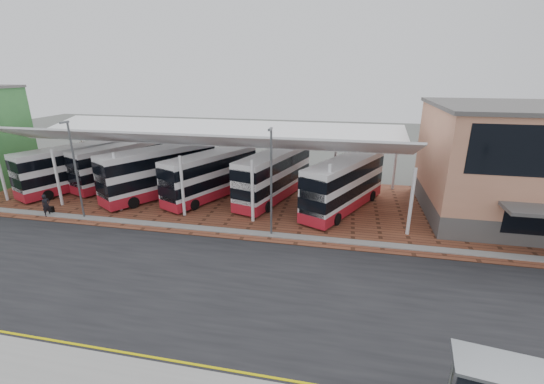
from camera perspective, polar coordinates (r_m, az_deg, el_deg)
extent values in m
plane|color=#4B4D49|center=(22.66, -8.63, -13.00)|extent=(140.00, 140.00, 0.00)
cube|color=black|center=(21.88, -9.55, -14.31)|extent=(120.00, 14.00, 0.02)
cube|color=brown|center=(33.52, 2.27, -1.88)|extent=(72.00, 16.00, 0.06)
cube|color=gray|center=(27.80, -4.22, -6.35)|extent=(120.00, 0.80, 0.14)
cube|color=#C3B701|center=(17.64, -17.22, -24.40)|extent=(120.00, 0.12, 0.01)
cube|color=#C3B701|center=(17.82, -16.73, -23.80)|extent=(120.00, 0.12, 0.01)
cylinder|color=white|center=(41.90, -36.74, 2.25)|extent=(0.26, 0.26, 5.20)
cylinder|color=white|center=(49.63, -27.46, 5.59)|extent=(0.26, 0.26, 4.60)
cylinder|color=white|center=(37.65, -30.63, 1.89)|extent=(0.26, 0.26, 5.20)
cylinder|color=white|center=(46.10, -21.61, 5.52)|extent=(0.26, 0.26, 4.60)
cylinder|color=white|center=(33.93, -23.08, 1.43)|extent=(0.26, 0.26, 5.20)
cylinder|color=white|center=(43.12, -14.89, 5.37)|extent=(0.26, 0.26, 4.60)
cylinder|color=white|center=(30.95, -13.89, 0.82)|extent=(0.26, 0.26, 5.20)
cylinder|color=white|center=(40.81, -7.30, 5.11)|extent=(0.26, 0.26, 4.60)
cylinder|color=white|center=(28.91, -3.09, 0.09)|extent=(0.26, 0.26, 5.20)
cylinder|color=white|center=(39.29, 1.04, 4.72)|extent=(0.26, 0.26, 4.60)
cylinder|color=white|center=(28.03, 8.85, -0.72)|extent=(0.26, 0.26, 5.20)
cylinder|color=white|center=(38.65, 9.83, 4.21)|extent=(0.26, 0.26, 4.60)
cylinder|color=white|center=(28.42, 21.00, -1.52)|extent=(0.26, 0.26, 5.20)
cylinder|color=white|center=(38.93, 18.69, 3.59)|extent=(0.26, 0.26, 4.60)
cube|color=white|center=(32.03, -12.71, 7.99)|extent=(37.00, 4.95, 1.95)
cube|color=white|center=(37.15, -9.14, 9.34)|extent=(37.00, 7.12, 1.43)
cube|color=#514E4D|center=(37.29, 36.34, -2.09)|extent=(18.00, 12.00, 1.80)
cylinder|color=#55595D|center=(33.12, -28.36, 2.78)|extent=(0.16, 0.16, 8.00)
cube|color=#55595D|center=(32.18, -29.80, 9.48)|extent=(0.15, 0.90, 0.15)
cylinder|color=#55595D|center=(25.99, -0.12, 1.20)|extent=(0.16, 0.16, 8.00)
cube|color=#55595D|center=(24.78, -0.28, 9.84)|extent=(0.15, 0.90, 0.15)
cube|color=white|center=(42.15, -28.62, 3.52)|extent=(6.54, 10.80, 4.19)
cube|color=#B01928|center=(42.57, -28.26, 1.31)|extent=(6.59, 10.86, 0.88)
cube|color=black|center=(42.25, -28.52, 2.94)|extent=(6.59, 10.86, 0.93)
cube|color=black|center=(41.91, -28.85, 4.99)|extent=(6.59, 10.86, 0.93)
cube|color=black|center=(40.27, -35.26, 1.56)|extent=(2.05, 0.97, 3.51)
cylinder|color=black|center=(42.42, -33.05, 0.21)|extent=(0.64, 1.00, 0.98)
cylinder|color=black|center=(40.23, -31.73, -0.43)|extent=(0.64, 1.00, 0.98)
cylinder|color=black|center=(45.15, -25.12, 2.49)|extent=(0.64, 1.00, 0.98)
cylinder|color=black|center=(43.10, -23.48, 2.00)|extent=(0.64, 1.00, 0.98)
cube|color=white|center=(41.72, -22.46, 4.18)|extent=(6.08, 10.57, 4.08)
cube|color=#B01928|center=(42.13, -22.18, 1.99)|extent=(6.13, 10.62, 0.85)
cube|color=black|center=(41.82, -22.39, 3.61)|extent=(6.13, 10.62, 0.90)
cube|color=black|center=(41.49, -22.65, 5.63)|extent=(6.13, 10.62, 0.90)
cube|color=black|center=(39.23, -28.60, 2.28)|extent=(2.02, 0.88, 3.42)
cylinder|color=black|center=(41.51, -26.84, 0.89)|extent=(0.60, 0.98, 0.95)
cylinder|color=black|center=(39.52, -25.10, 0.32)|extent=(0.60, 0.98, 0.95)
cylinder|color=black|center=(44.95, -19.57, 3.11)|extent=(0.60, 0.98, 0.95)
cylinder|color=black|center=(43.12, -17.65, 2.68)|extent=(0.60, 0.98, 0.95)
cube|color=white|center=(36.64, -17.14, 3.22)|extent=(8.09, 11.05, 4.44)
cube|color=#B01928|center=(37.15, -16.88, 0.54)|extent=(8.14, 11.11, 0.93)
cube|color=black|center=(36.77, -17.07, 2.52)|extent=(8.14, 11.11, 0.98)
cube|color=black|center=(36.36, -17.32, 5.02)|extent=(8.14, 11.11, 0.98)
cube|color=black|center=(34.38, -25.18, 1.06)|extent=(2.04, 1.29, 3.72)
cylinder|color=black|center=(36.77, -22.73, -0.58)|extent=(0.78, 1.03, 1.03)
cylinder|color=black|center=(34.53, -20.91, -1.56)|extent=(0.78, 1.03, 1.03)
cylinder|color=black|center=(40.05, -13.35, 1.92)|extent=(0.78, 1.03, 1.03)
cylinder|color=black|center=(38.00, -11.17, 1.17)|extent=(0.78, 1.03, 1.03)
cube|color=white|center=(35.03, -9.50, 2.78)|extent=(6.51, 10.51, 4.09)
cube|color=#B01928|center=(35.52, -9.36, 0.20)|extent=(6.56, 10.56, 0.86)
cube|color=black|center=(35.15, -9.46, 2.11)|extent=(6.56, 10.56, 0.90)
cube|color=black|center=(34.75, -9.60, 4.51)|extent=(6.56, 10.56, 0.90)
cube|color=black|center=(31.85, -16.14, 0.47)|extent=(1.99, 0.98, 3.42)
cylinder|color=black|center=(34.34, -14.71, -1.09)|extent=(0.64, 0.98, 0.95)
cylinder|color=black|center=(32.61, -12.05, -1.95)|extent=(0.64, 0.98, 0.95)
cylinder|color=black|center=(38.62, -7.06, 1.61)|extent=(0.64, 0.98, 0.95)
cylinder|color=black|center=(37.09, -4.38, 0.97)|extent=(0.64, 0.98, 0.95)
cube|color=white|center=(34.21, 0.34, 2.81)|extent=(5.46, 11.13, 4.25)
cube|color=#B01928|center=(34.73, 0.33, 0.07)|extent=(5.51, 11.18, 0.89)
cube|color=black|center=(34.34, 0.33, 2.10)|extent=(5.51, 11.18, 0.94)
cube|color=black|center=(33.92, 0.34, 4.66)|extent=(5.51, 11.18, 0.94)
cube|color=black|center=(29.81, -4.55, 0.11)|extent=(2.16, 0.73, 3.56)
cylinder|color=black|center=(32.55, -4.48, -1.58)|extent=(0.55, 1.03, 0.99)
cylinder|color=black|center=(31.35, -0.68, -2.33)|extent=(0.55, 1.03, 0.99)
cylinder|color=black|center=(38.26, 1.15, 1.62)|extent=(0.55, 1.03, 0.99)
cylinder|color=black|center=(37.24, 4.53, 1.07)|extent=(0.55, 1.03, 0.99)
cube|color=white|center=(32.12, 11.30, 1.35)|extent=(6.90, 10.86, 4.24)
cube|color=#B01928|center=(32.67, 11.11, -1.54)|extent=(6.95, 10.91, 0.89)
cube|color=black|center=(32.25, 11.25, 0.60)|extent=(6.95, 10.91, 0.94)
cube|color=black|center=(31.80, 11.43, 3.30)|extent=(6.95, 10.91, 0.94)
cube|color=black|center=(27.65, 6.28, -1.48)|extent=(2.05, 1.05, 3.55)
cylinder|color=black|center=(30.40, 6.05, -3.14)|extent=(0.67, 1.01, 0.99)
cylinder|color=black|center=(29.31, 10.17, -4.21)|extent=(0.67, 1.01, 0.99)
cylinder|color=black|center=(36.18, 11.84, 0.18)|extent=(0.67, 1.01, 0.99)
cylinder|color=black|center=(35.27, 15.43, -0.60)|extent=(0.67, 1.01, 0.99)
imported|color=black|center=(35.86, -31.90, -1.77)|extent=(0.63, 0.79, 1.88)
cube|color=black|center=(36.58, -31.26, -2.39)|extent=(0.34, 0.24, 0.58)
cube|color=#55595D|center=(14.77, 33.69, -22.27)|extent=(3.67, 2.12, 0.13)
cylinder|color=#55595D|center=(15.82, 26.31, -24.51)|extent=(0.12, 0.12, 2.71)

